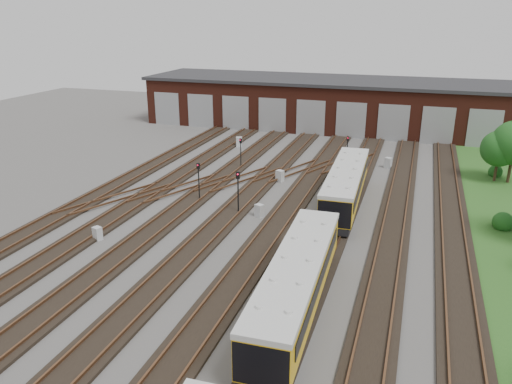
% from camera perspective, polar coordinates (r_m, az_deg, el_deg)
% --- Properties ---
extents(ground, '(120.00, 120.00, 0.00)m').
position_cam_1_polar(ground, '(32.26, -3.61, -6.95)').
color(ground, '#454340').
rests_on(ground, ground).
extents(track_network, '(30.40, 70.00, 0.33)m').
position_cam_1_polar(track_network, '(32.76, -3.50, -6.31)').
color(track_network, black).
rests_on(track_network, ground).
extents(maintenance_shed, '(51.00, 12.50, 6.35)m').
position_cam_1_polar(maintenance_shed, '(68.47, 9.04, 10.01)').
color(maintenance_shed, '#4D1D13').
rests_on(maintenance_shed, ground).
extents(metro_train, '(2.89, 45.38, 2.75)m').
position_cam_1_polar(metro_train, '(25.43, 4.66, -10.37)').
color(metro_train, black).
rests_on(metro_train, ground).
extents(signal_mast_0, '(0.24, 0.23, 3.16)m').
position_cam_1_polar(signal_mast_0, '(40.58, -6.57, 1.71)').
color(signal_mast_0, black).
rests_on(signal_mast_0, ground).
extents(signal_mast_1, '(0.26, 0.24, 3.02)m').
position_cam_1_polar(signal_mast_1, '(48.97, -1.76, 4.87)').
color(signal_mast_1, black).
rests_on(signal_mast_1, ground).
extents(signal_mast_2, '(0.24, 0.22, 2.87)m').
position_cam_1_polar(signal_mast_2, '(51.25, 10.40, 5.12)').
color(signal_mast_2, black).
rests_on(signal_mast_2, ground).
extents(signal_mast_3, '(0.30, 0.28, 3.33)m').
position_cam_1_polar(signal_mast_3, '(37.60, -2.07, 0.58)').
color(signal_mast_3, black).
rests_on(signal_mast_3, ground).
extents(relay_cabinet_0, '(0.69, 0.63, 0.93)m').
position_cam_1_polar(relay_cabinet_0, '(35.42, -17.66, -4.54)').
color(relay_cabinet_0, '#B5B8BB').
rests_on(relay_cabinet_0, ground).
extents(relay_cabinet_1, '(0.83, 0.77, 1.13)m').
position_cam_1_polar(relay_cabinet_1, '(57.61, -1.94, 5.75)').
color(relay_cabinet_1, '#B5B8BB').
rests_on(relay_cabinet_1, ground).
extents(relay_cabinet_2, '(0.73, 0.68, 0.98)m').
position_cam_1_polar(relay_cabinet_2, '(37.53, 0.38, -2.14)').
color(relay_cabinet_2, '#B5B8BB').
rests_on(relay_cabinet_2, ground).
extents(relay_cabinet_3, '(0.79, 0.73, 1.06)m').
position_cam_1_polar(relay_cabinet_3, '(45.44, 2.75, 1.84)').
color(relay_cabinet_3, '#B5B8BB').
rests_on(relay_cabinet_3, ground).
extents(relay_cabinet_4, '(0.77, 0.71, 1.04)m').
position_cam_1_polar(relay_cabinet_4, '(51.19, 14.87, 3.24)').
color(relay_cabinet_4, '#B5B8BB').
rests_on(relay_cabinet_4, ground).
extents(tree_1, '(3.27, 3.27, 5.41)m').
position_cam_1_polar(tree_1, '(49.69, 26.13, 4.92)').
color(tree_1, '#372818').
rests_on(tree_1, ground).
extents(bush_0, '(1.46, 1.46, 1.46)m').
position_cam_1_polar(bush_0, '(39.45, 26.43, -2.82)').
color(bush_0, '#154C16').
rests_on(bush_0, ground).
extents(bush_1, '(1.27, 1.27, 1.27)m').
position_cam_1_polar(bush_1, '(51.98, 25.72, 2.30)').
color(bush_1, '#154C16').
rests_on(bush_1, ground).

